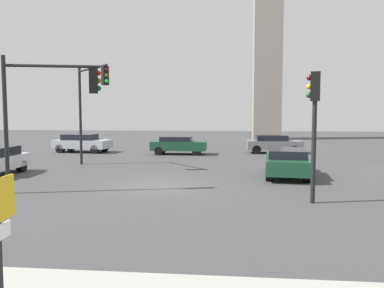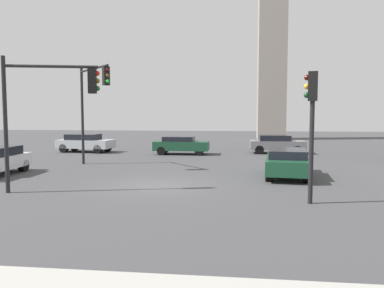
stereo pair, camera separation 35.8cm
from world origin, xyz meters
name	(u,v)px [view 1 (the left image)]	position (x,y,z in m)	size (l,w,h in m)	color
ground_plane	(159,185)	(0.00, 0.00, 0.00)	(105.69, 105.69, 0.00)	#424244
traffic_light_0	(49,98)	(-3.99, -1.85, 3.77)	(3.65, 1.05, 5.39)	black
traffic_light_1	(91,94)	(-4.90, 5.17, 4.27)	(2.84, 3.09, 5.94)	black
traffic_light_2	(314,111)	(5.99, -2.69, 3.22)	(0.48, 0.37, 4.58)	black
car_0	(274,143)	(6.58, 14.39, 0.78)	(4.28, 1.94, 1.44)	slate
car_2	(178,145)	(-0.85, 12.80, 0.75)	(4.23, 1.87, 1.39)	#19472D
car_3	(287,162)	(5.95, 3.05, 0.75)	(2.50, 4.93, 1.39)	#19472D
car_4	(82,143)	(-8.89, 13.59, 0.79)	(4.62, 2.48, 1.48)	#ADB2B7
skyline_tower	(268,3)	(7.62, 31.64, 16.54)	(3.33, 3.33, 33.07)	gray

